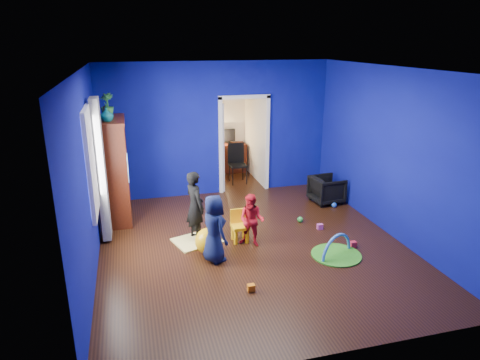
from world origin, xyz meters
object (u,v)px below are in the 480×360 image
object	(u,v)px
child_black	(195,206)
kid_chair	(240,228)
tv_armoire	(113,171)
folding_chair	(238,165)
study_desk	(229,158)
child_navy	(214,229)
play_mat	(336,255)
toddler_red	(252,220)
hopper_ball	(208,241)
armchair	(327,190)
vase	(107,115)
crt_tv	(115,168)

from	to	relation	value
child_black	kid_chair	distance (m)	0.85
tv_armoire	folding_chair	size ratio (longest dim) A/B	2.13
child_black	study_desk	distance (m)	4.06
child_navy	play_mat	world-z (taller)	child_navy
toddler_red	study_desk	distance (m)	4.28
child_navy	kid_chair	bearing A→B (deg)	-65.92
toddler_red	hopper_ball	size ratio (longest dim) A/B	2.09
play_mat	armchair	bearing A→B (deg)	68.25
hopper_ball	study_desk	bearing A→B (deg)	72.50
hopper_ball	vase	bearing A→B (deg)	133.18
armchair	hopper_ball	distance (m)	3.30
tv_armoire	study_desk	distance (m)	3.81
vase	tv_armoire	xyz separation A→B (m)	(0.00, 0.30, -1.10)
armchair	study_desk	bearing A→B (deg)	23.46
kid_chair	folding_chair	xyz separation A→B (m)	(0.76, 3.07, 0.21)
child_navy	play_mat	xyz separation A→B (m)	(1.93, -0.35, -0.53)
armchair	play_mat	bearing A→B (deg)	152.77
child_navy	study_desk	distance (m)	4.78
tv_armoire	child_navy	bearing A→B (deg)	-54.39
tv_armoire	kid_chair	size ratio (longest dim) A/B	3.92
child_black	armchair	bearing A→B (deg)	-89.97
armchair	child_navy	distance (m)	3.39
kid_chair	folding_chair	size ratio (longest dim) A/B	0.54
vase	hopper_ball	bearing A→B (deg)	-46.82
tv_armoire	crt_tv	size ratio (longest dim) A/B	2.80
child_black	folding_chair	size ratio (longest dim) A/B	1.34
hopper_ball	tv_armoire	bearing A→B (deg)	128.17
play_mat	child_navy	bearing A→B (deg)	169.66
toddler_red	crt_tv	distance (m)	2.84
tv_armoire	child_black	bearing A→B (deg)	-43.65
child_navy	tv_armoire	size ratio (longest dim) A/B	0.55
child_black	play_mat	size ratio (longest dim) A/B	1.54
child_black	folding_chair	distance (m)	3.18
tv_armoire	play_mat	size ratio (longest dim) A/B	2.44
hopper_ball	play_mat	bearing A→B (deg)	-16.92
armchair	folding_chair	xyz separation A→B (m)	(-1.50, 1.75, 0.17)
hopper_ball	folding_chair	distance (m)	3.65
child_black	study_desk	bearing A→B (deg)	-40.91
child_navy	crt_tv	world-z (taller)	crt_tv
tv_armoire	crt_tv	bearing A→B (deg)	0.00
armchair	toddler_red	bearing A→B (deg)	120.31
folding_chair	toddler_red	bearing A→B (deg)	-100.54
crt_tv	vase	bearing A→B (deg)	-97.59
tv_armoire	armchair	bearing A→B (deg)	-2.95
play_mat	folding_chair	xyz separation A→B (m)	(-0.61, 3.98, 0.45)
tv_armoire	hopper_ball	bearing A→B (deg)	-51.83
kid_chair	folding_chair	world-z (taller)	folding_chair
toddler_red	play_mat	size ratio (longest dim) A/B	1.13
toddler_red	play_mat	distance (m)	1.48
crt_tv	folding_chair	world-z (taller)	crt_tv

